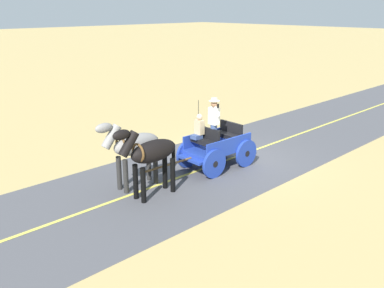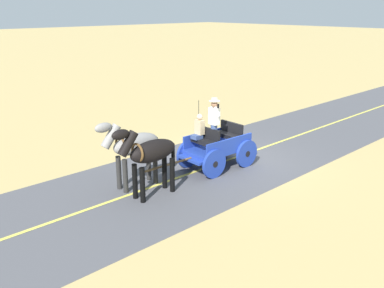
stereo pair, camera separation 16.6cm
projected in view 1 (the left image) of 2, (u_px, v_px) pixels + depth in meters
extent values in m
plane|color=tan|center=(231.00, 159.00, 15.51)|extent=(200.00, 200.00, 0.00)
cube|color=#4C4C51|center=(231.00, 159.00, 15.51)|extent=(5.31, 160.00, 0.01)
cube|color=#DBCC4C|center=(231.00, 158.00, 15.50)|extent=(0.12, 160.00, 0.00)
cube|color=#1E3899|center=(217.00, 149.00, 14.53)|extent=(1.29, 2.25, 0.12)
cube|color=#1E3899|center=(229.00, 145.00, 14.04)|extent=(0.15, 2.09, 0.44)
cube|color=#1E3899|center=(206.00, 137.00, 14.85)|extent=(0.15, 2.09, 0.44)
cube|color=#1E3899|center=(190.00, 160.00, 13.79)|extent=(1.09, 0.28, 0.08)
cube|color=#1E3899|center=(241.00, 146.00, 15.35)|extent=(0.73, 0.23, 0.06)
cube|color=black|center=(204.00, 142.00, 14.03)|extent=(1.03, 0.40, 0.14)
cube|color=black|center=(208.00, 134.00, 14.08)|extent=(1.02, 0.12, 0.44)
cube|color=black|center=(227.00, 135.00, 14.73)|extent=(1.03, 0.40, 0.14)
cube|color=black|center=(231.00, 128.00, 14.77)|extent=(1.02, 0.12, 0.44)
cylinder|color=#1E3899|center=(214.00, 164.00, 13.64)|extent=(0.14, 0.96, 0.96)
cylinder|color=black|center=(214.00, 164.00, 13.64)|extent=(0.13, 0.22, 0.21)
cylinder|color=#1E3899|center=(188.00, 154.00, 14.57)|extent=(0.14, 0.96, 0.96)
cylinder|color=black|center=(188.00, 154.00, 14.57)|extent=(0.13, 0.22, 0.21)
cylinder|color=#1E3899|center=(246.00, 153.00, 14.61)|extent=(0.14, 0.96, 0.96)
cylinder|color=black|center=(246.00, 153.00, 14.61)|extent=(0.13, 0.22, 0.21)
cylinder|color=#1E3899|center=(219.00, 145.00, 15.54)|extent=(0.14, 0.96, 0.96)
cylinder|color=black|center=(219.00, 145.00, 15.54)|extent=(0.13, 0.22, 0.21)
cylinder|color=brown|center=(167.00, 165.00, 13.16)|extent=(0.15, 2.00, 0.07)
cylinder|color=black|center=(198.00, 119.00, 14.03)|extent=(0.02, 0.02, 1.30)
cylinder|color=#384C7F|center=(214.00, 137.00, 14.06)|extent=(0.22, 0.22, 0.90)
cube|color=silver|center=(214.00, 116.00, 13.84)|extent=(0.35, 0.23, 0.56)
sphere|color=#9E7051|center=(214.00, 104.00, 13.71)|extent=(0.22, 0.22, 0.22)
cylinder|color=beige|center=(214.00, 101.00, 13.68)|extent=(0.36, 0.36, 0.01)
cylinder|color=beige|center=(214.00, 99.00, 13.67)|extent=(0.20, 0.20, 0.10)
cylinder|color=silver|center=(217.00, 112.00, 13.63)|extent=(0.26, 0.09, 0.32)
cube|color=black|center=(218.00, 106.00, 13.51)|extent=(0.02, 0.07, 0.14)
cube|color=#384C7F|center=(197.00, 137.00, 14.09)|extent=(0.29, 0.33, 0.14)
cube|color=tan|center=(199.00, 127.00, 14.07)|extent=(0.31, 0.21, 0.48)
sphere|color=beige|center=(199.00, 117.00, 13.96)|extent=(0.20, 0.20, 0.20)
ellipsoid|color=black|center=(154.00, 151.00, 12.11)|extent=(0.58, 1.57, 0.64)
cylinder|color=black|center=(143.00, 185.00, 11.89)|extent=(0.15, 0.15, 1.05)
cylinder|color=black|center=(136.00, 182.00, 12.14)|extent=(0.15, 0.15, 1.05)
cylinder|color=black|center=(173.00, 175.00, 12.61)|extent=(0.15, 0.15, 1.05)
cylinder|color=black|center=(165.00, 172.00, 12.86)|extent=(0.15, 0.15, 1.05)
cylinder|color=black|center=(129.00, 144.00, 11.44)|extent=(0.27, 0.65, 0.73)
ellipsoid|color=black|center=(121.00, 135.00, 11.20)|extent=(0.23, 0.54, 0.28)
cube|color=black|center=(129.00, 143.00, 11.44)|extent=(0.07, 0.50, 0.56)
cylinder|color=black|center=(173.00, 155.00, 12.69)|extent=(0.11, 0.11, 0.70)
torus|color=brown|center=(138.00, 153.00, 11.73)|extent=(0.55, 0.08, 0.55)
ellipsoid|color=gray|center=(137.00, 144.00, 12.73)|extent=(0.63, 1.58, 0.64)
cylinder|color=#272726|center=(126.00, 176.00, 12.51)|extent=(0.15, 0.15, 1.05)
cylinder|color=#272726|center=(119.00, 173.00, 12.77)|extent=(0.15, 0.15, 1.05)
cylinder|color=#272726|center=(156.00, 168.00, 13.20)|extent=(0.15, 0.15, 1.05)
cylinder|color=#272726|center=(149.00, 165.00, 13.46)|extent=(0.15, 0.15, 1.05)
cylinder|color=gray|center=(111.00, 137.00, 12.07)|extent=(0.29, 0.66, 0.73)
ellipsoid|color=gray|center=(104.00, 128.00, 11.84)|extent=(0.24, 0.55, 0.28)
cube|color=#272726|center=(112.00, 135.00, 12.07)|extent=(0.08, 0.50, 0.56)
cylinder|color=#272726|center=(157.00, 148.00, 13.29)|extent=(0.11, 0.11, 0.70)
torus|color=brown|center=(121.00, 145.00, 12.36)|extent=(0.55, 0.09, 0.55)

